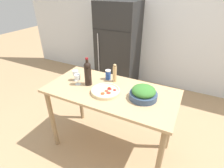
# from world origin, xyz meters

# --- Properties ---
(ground_plane) EXTENTS (14.00, 14.00, 0.00)m
(ground_plane) POSITION_xyz_m (0.00, 0.00, 0.00)
(ground_plane) COLOR tan
(wall_back) EXTENTS (6.40, 0.06, 2.60)m
(wall_back) POSITION_xyz_m (0.00, 2.00, 1.30)
(wall_back) COLOR silver
(wall_back) RESTS_ON ground_plane
(refrigerator) EXTENTS (0.77, 0.66, 1.67)m
(refrigerator) POSITION_xyz_m (-0.66, 1.64, 0.83)
(refrigerator) COLOR black
(refrigerator) RESTS_ON ground_plane
(prep_counter) EXTENTS (1.47, 0.72, 0.89)m
(prep_counter) POSITION_xyz_m (0.00, 0.00, 0.76)
(prep_counter) COLOR tan
(prep_counter) RESTS_ON ground_plane
(wine_bottle) EXTENTS (0.08, 0.08, 0.33)m
(wine_bottle) POSITION_xyz_m (-0.29, 0.00, 1.04)
(wine_bottle) COLOR black
(wine_bottle) RESTS_ON prep_counter
(wine_glass_near) EXTENTS (0.07, 0.07, 0.13)m
(wine_glass_near) POSITION_xyz_m (-0.40, -0.06, 0.98)
(wine_glass_near) COLOR silver
(wine_glass_near) RESTS_ON prep_counter
(wine_glass_far) EXTENTS (0.07, 0.07, 0.13)m
(wine_glass_far) POSITION_xyz_m (-0.48, 0.02, 0.98)
(wine_glass_far) COLOR silver
(wine_glass_far) RESTS_ON prep_counter
(pepper_mill) EXTENTS (0.05, 0.05, 0.23)m
(pepper_mill) POSITION_xyz_m (-0.05, 0.20, 1.00)
(pepper_mill) COLOR tan
(pepper_mill) RESTS_ON prep_counter
(salad_bowl) EXTENTS (0.29, 0.29, 0.14)m
(salad_bowl) POSITION_xyz_m (0.37, 0.01, 0.95)
(salad_bowl) COLOR #384C6B
(salad_bowl) RESTS_ON prep_counter
(homemade_pizza) EXTENTS (0.32, 0.32, 0.04)m
(homemade_pizza) POSITION_xyz_m (-0.03, -0.07, 0.91)
(homemade_pizza) COLOR beige
(homemade_pizza) RESTS_ON prep_counter
(salt_canister) EXTENTS (0.07, 0.07, 0.12)m
(salt_canister) POSITION_xyz_m (-0.15, 0.22, 0.95)
(salt_canister) COLOR #284CA3
(salt_canister) RESTS_ON prep_counter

